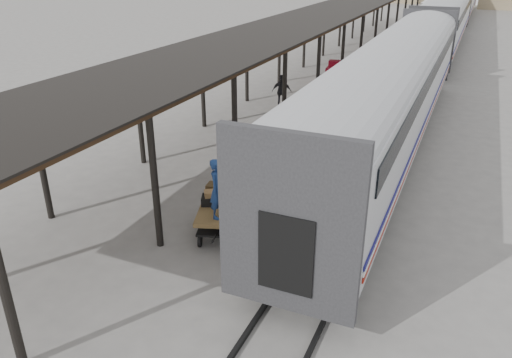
{
  "coord_description": "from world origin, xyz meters",
  "views": [
    {
      "loc": [
        6.1,
        -12.16,
        7.66
      ],
      "look_at": [
        0.83,
        -0.12,
        1.7
      ],
      "focal_mm": 35.0,
      "sensor_mm": 36.0,
      "label": 1
    }
  ],
  "objects_px": {
    "luggage_tug": "(334,73)",
    "pedestrian": "(282,91)",
    "porter": "(218,189)",
    "baggage_cart": "(222,211)"
  },
  "relations": [
    {
      "from": "baggage_cart",
      "to": "pedestrian",
      "type": "xyz_separation_m",
      "value": [
        -3.1,
        13.11,
        0.24
      ]
    },
    {
      "from": "luggage_tug",
      "to": "pedestrian",
      "type": "distance_m",
      "value": 6.98
    },
    {
      "from": "baggage_cart",
      "to": "porter",
      "type": "bearing_deg",
      "value": -87.71
    },
    {
      "from": "pedestrian",
      "to": "porter",
      "type": "bearing_deg",
      "value": 89.27
    },
    {
      "from": "baggage_cart",
      "to": "luggage_tug",
      "type": "distance_m",
      "value": 20.11
    },
    {
      "from": "luggage_tug",
      "to": "pedestrian",
      "type": "bearing_deg",
      "value": -103.97
    },
    {
      "from": "porter",
      "to": "pedestrian",
      "type": "distance_m",
      "value": 14.18
    },
    {
      "from": "baggage_cart",
      "to": "porter",
      "type": "relative_size",
      "value": 1.53
    },
    {
      "from": "pedestrian",
      "to": "baggage_cart",
      "type": "bearing_deg",
      "value": 88.89
    },
    {
      "from": "luggage_tug",
      "to": "pedestrian",
      "type": "height_order",
      "value": "pedestrian"
    }
  ]
}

